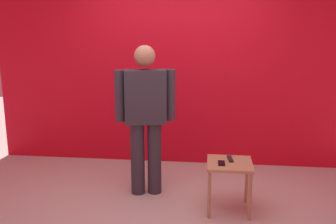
{
  "coord_description": "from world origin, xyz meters",
  "views": [
    {
      "loc": [
        0.52,
        -3.66,
        1.93
      ],
      "look_at": [
        0.04,
        0.55,
        0.96
      ],
      "focal_mm": 41.76,
      "sensor_mm": 36.0,
      "label": 1
    }
  ],
  "objects_px": {
    "standing_person": "(145,113)",
    "tv_remote": "(230,159)",
    "side_table": "(229,171)",
    "cell_phone": "(221,163)"
  },
  "relations": [
    {
      "from": "side_table",
      "to": "tv_remote",
      "type": "relative_size",
      "value": 3.12
    },
    {
      "from": "side_table",
      "to": "cell_phone",
      "type": "bearing_deg",
      "value": -149.99
    },
    {
      "from": "standing_person",
      "to": "cell_phone",
      "type": "height_order",
      "value": "standing_person"
    },
    {
      "from": "standing_person",
      "to": "tv_remote",
      "type": "height_order",
      "value": "standing_person"
    },
    {
      "from": "tv_remote",
      "to": "side_table",
      "type": "bearing_deg",
      "value": -102.18
    },
    {
      "from": "standing_person",
      "to": "tv_remote",
      "type": "bearing_deg",
      "value": -15.06
    },
    {
      "from": "cell_phone",
      "to": "tv_remote",
      "type": "height_order",
      "value": "tv_remote"
    },
    {
      "from": "standing_person",
      "to": "tv_remote",
      "type": "relative_size",
      "value": 10.0
    },
    {
      "from": "tv_remote",
      "to": "cell_phone",
      "type": "bearing_deg",
      "value": -132.84
    },
    {
      "from": "standing_person",
      "to": "cell_phone",
      "type": "xyz_separation_m",
      "value": [
        0.84,
        -0.38,
        -0.42
      ]
    }
  ]
}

